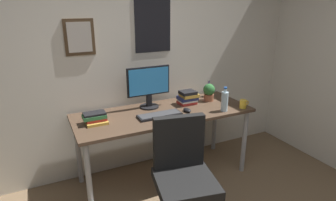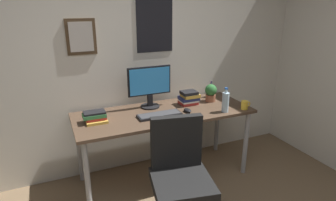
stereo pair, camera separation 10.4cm
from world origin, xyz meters
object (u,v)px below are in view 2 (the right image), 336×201
water_bottle (225,102)px  potted_plant (211,92)px  monitor (150,85)px  keyboard (160,115)px  office_chair (180,171)px  book_stack_left (95,117)px  pen_cup (210,92)px  computer_mouse (188,110)px  book_stack_right (189,98)px  coffee_mug_near (245,105)px

water_bottle → potted_plant: bearing=83.7°
monitor → keyboard: 0.36m
office_chair → keyboard: (0.07, 0.62, 0.24)m
book_stack_left → pen_cup: bearing=9.2°
potted_plant → keyboard: bearing=-164.5°
computer_mouse → water_bottle: bearing=-21.9°
office_chair → potted_plant: (0.76, 0.81, 0.33)m
office_chair → book_stack_right: office_chair is taller
computer_mouse → pen_cup: (0.47, 0.33, 0.04)m
monitor → coffee_mug_near: bearing=-27.0°
computer_mouse → book_stack_right: (0.12, 0.21, 0.05)m
water_bottle → computer_mouse: bearing=158.1°
computer_mouse → pen_cup: 0.57m
book_stack_left → potted_plant: bearing=4.0°
pen_cup → book_stack_right: bearing=-160.4°
water_bottle → book_stack_right: 0.42m
coffee_mug_near → pen_cup: bearing=103.7°
office_chair → pen_cup: bearing=48.2°
computer_mouse → coffee_mug_near: (0.58, -0.16, 0.03)m
potted_plant → pen_cup: size_ratio=0.98×
pen_cup → keyboard: bearing=-157.3°
keyboard → potted_plant: potted_plant is taller
pen_cup → computer_mouse: bearing=-144.7°
potted_plant → book_stack_left: potted_plant is taller
pen_cup → book_stack_left: (-1.36, -0.22, -0.00)m
pen_cup → office_chair: bearing=-131.8°
office_chair → potted_plant: bearing=46.7°
potted_plant → pen_cup: pen_cup is taller
book_stack_left → office_chair: bearing=-54.1°
office_chair → keyboard: bearing=83.1°
computer_mouse → potted_plant: 0.45m
monitor → potted_plant: (0.69, -0.09, -0.14)m
computer_mouse → pen_cup: size_ratio=0.55×
monitor → computer_mouse: (0.30, -0.29, -0.22)m
computer_mouse → book_stack_left: (-0.90, 0.11, 0.03)m
monitor → book_stack_left: bearing=-163.1°
pen_cup → book_stack_right: size_ratio=1.00×
keyboard → office_chair: bearing=-96.9°
coffee_mug_near → book_stack_right: 0.59m
keyboard → water_bottle: (0.65, -0.15, 0.09)m
computer_mouse → water_bottle: size_ratio=0.44×
water_bottle → book_stack_left: water_bottle is taller
coffee_mug_near → pen_cup: (-0.12, 0.49, 0.01)m
keyboard → computer_mouse: 0.30m
keyboard → water_bottle: bearing=-13.0°
monitor → water_bottle: 0.79m
water_bottle → book_stack_right: water_bottle is taller
coffee_mug_near → monitor: bearing=153.0°
coffee_mug_near → potted_plant: bearing=118.7°
potted_plant → computer_mouse: bearing=-152.7°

